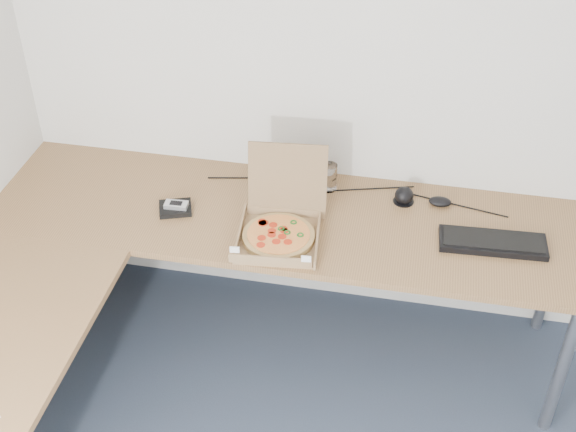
% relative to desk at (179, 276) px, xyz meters
% --- Properties ---
extents(room_shell, '(3.50, 3.50, 2.50)m').
position_rel_desk_xyz_m(room_shell, '(0.82, -0.97, 0.55)').
color(room_shell, silver).
rests_on(room_shell, ground).
extents(desk, '(2.50, 2.20, 0.73)m').
position_rel_desk_xyz_m(desk, '(0.00, 0.00, 0.00)').
color(desk, olive).
rests_on(desk, ground).
extents(pizza_box, '(0.33, 0.38, 0.33)m').
position_rel_desk_xyz_m(pizza_box, '(0.35, 0.27, 0.07)').
color(pizza_box, '#94714A').
rests_on(pizza_box, desk).
extents(drinking_glass, '(0.07, 0.07, 0.12)m').
position_rel_desk_xyz_m(drinking_glass, '(0.49, 0.65, 0.09)').
color(drinking_glass, white).
rests_on(drinking_glass, desk).
extents(keyboard, '(0.43, 0.17, 0.03)m').
position_rel_desk_xyz_m(keyboard, '(1.20, 0.39, 0.04)').
color(keyboard, black).
rests_on(keyboard, desk).
extents(mouse, '(0.10, 0.07, 0.03)m').
position_rel_desk_xyz_m(mouse, '(0.98, 0.63, 0.05)').
color(mouse, black).
rests_on(mouse, desk).
extents(wallet, '(0.16, 0.15, 0.02)m').
position_rel_desk_xyz_m(wallet, '(-0.13, 0.37, 0.04)').
color(wallet, black).
rests_on(wallet, desk).
extents(phone, '(0.10, 0.06, 0.02)m').
position_rel_desk_xyz_m(phone, '(-0.12, 0.36, 0.06)').
color(phone, '#B2B5BA').
rests_on(phone, wallet).
extents(dome_speaker, '(0.09, 0.09, 0.08)m').
position_rel_desk_xyz_m(dome_speaker, '(0.82, 0.62, 0.07)').
color(dome_speaker, black).
rests_on(dome_speaker, desk).
extents(cable_bundle, '(0.64, 0.13, 0.01)m').
position_rel_desk_xyz_m(cable_bundle, '(0.58, 0.66, 0.03)').
color(cable_bundle, black).
rests_on(cable_bundle, desk).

